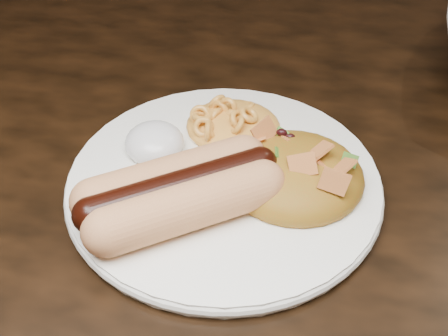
# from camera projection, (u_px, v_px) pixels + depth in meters

# --- Properties ---
(table) EXTENTS (1.60, 0.90, 0.75)m
(table) POSITION_uv_depth(u_px,v_px,m) (217.00, 190.00, 0.63)
(table) COLOR black
(table) RESTS_ON floor
(plate) EXTENTS (0.32, 0.32, 0.01)m
(plate) POSITION_uv_depth(u_px,v_px,m) (224.00, 183.00, 0.49)
(plate) COLOR white
(plate) RESTS_ON table
(hotdog) EXTENTS (0.12, 0.13, 0.04)m
(hotdog) POSITION_uv_depth(u_px,v_px,m) (179.00, 191.00, 0.45)
(hotdog) COLOR tan
(hotdog) RESTS_ON plate
(mac_and_cheese) EXTENTS (0.09, 0.08, 0.03)m
(mac_and_cheese) POSITION_uv_depth(u_px,v_px,m) (233.00, 116.00, 0.52)
(mac_and_cheese) COLOR gold
(mac_and_cheese) RESTS_ON plate
(sour_cream) EXTENTS (0.05, 0.05, 0.03)m
(sour_cream) POSITION_uv_depth(u_px,v_px,m) (154.00, 136.00, 0.50)
(sour_cream) COLOR white
(sour_cream) RESTS_ON plate
(taco_salad) EXTENTS (0.11, 0.10, 0.05)m
(taco_salad) POSITION_uv_depth(u_px,v_px,m) (295.00, 165.00, 0.47)
(taco_salad) COLOR #B83007
(taco_salad) RESTS_ON plate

